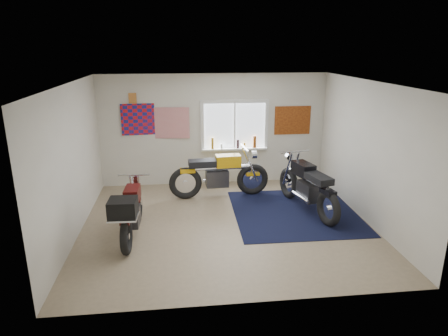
{
  "coord_description": "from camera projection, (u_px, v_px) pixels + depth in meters",
  "views": [
    {
      "loc": [
        -0.87,
        -7.04,
        3.32
      ],
      "look_at": [
        -0.0,
        0.4,
        1.02
      ],
      "focal_mm": 32.0,
      "sensor_mm": 36.0,
      "label": 1
    }
  ],
  "objects": [
    {
      "name": "room_shell",
      "position": [
        227.0,
        142.0,
        7.27
      ],
      "size": [
        5.5,
        5.5,
        5.5
      ],
      "color": "white",
      "rests_on": "ground"
    },
    {
      "name": "yellow_triumph",
      "position": [
        219.0,
        175.0,
        9.03
      ],
      "size": [
        2.29,
        0.69,
        1.15
      ],
      "rotation": [
        0.0,
        0.0,
        0.06
      ],
      "color": "black",
      "rests_on": "ground"
    },
    {
      "name": "oil_bottles",
      "position": [
        238.0,
        143.0,
        9.8
      ],
      "size": [
        1.12,
        0.09,
        0.3
      ],
      "color": "#906315",
      "rests_on": "window_assembly"
    },
    {
      "name": "window_assembly",
      "position": [
        235.0,
        129.0,
        9.75
      ],
      "size": [
        1.66,
        0.17,
        1.26
      ],
      "color": "white",
      "rests_on": "room_shell"
    },
    {
      "name": "ground",
      "position": [
        226.0,
        224.0,
        7.75
      ],
      "size": [
        5.5,
        5.5,
        0.0
      ],
      "primitive_type": "plane",
      "color": "#9E896B",
      "rests_on": "ground"
    },
    {
      "name": "flag_display",
      "position": [
        133.0,
        98.0,
        9.27
      ],
      "size": [
        1.6,
        0.1,
        1.17
      ],
      "color": "red",
      "rests_on": "room_shell"
    },
    {
      "name": "maroon_tourer",
      "position": [
        130.0,
        212.0,
        7.0
      ],
      "size": [
        0.6,
        2.0,
        1.01
      ],
      "rotation": [
        0.0,
        0.0,
        1.53
      ],
      "color": "black",
      "rests_on": "ground"
    },
    {
      "name": "navy_rug",
      "position": [
        294.0,
        212.0,
        8.3
      ],
      "size": [
        2.54,
        2.64,
        0.01
      ],
      "primitive_type": "cube",
      "rotation": [
        0.0,
        0.0,
        -0.02
      ],
      "color": "black",
      "rests_on": "ground"
    },
    {
      "name": "black_chrome_bike",
      "position": [
        307.0,
        188.0,
        8.25
      ],
      "size": [
        0.8,
        2.23,
        1.16
      ],
      "rotation": [
        0.0,
        0.0,
        1.8
      ],
      "color": "black",
      "rests_on": "navy_rug"
    },
    {
      "name": "triumph_poster",
      "position": [
        292.0,
        120.0,
        9.87
      ],
      "size": [
        0.9,
        0.03,
        0.7
      ],
      "primitive_type": "cube",
      "color": "#A54C14",
      "rests_on": "room_shell"
    }
  ]
}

